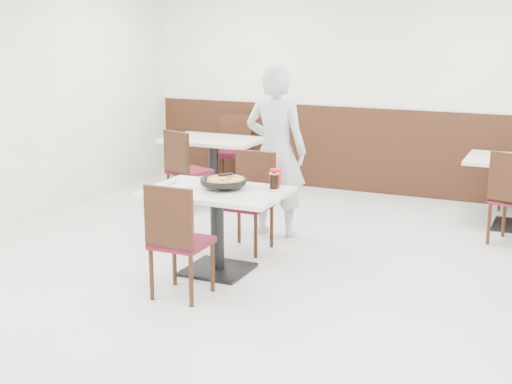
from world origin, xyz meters
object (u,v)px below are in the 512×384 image
at_px(cola_glass, 274,181).
at_px(bg_chair_left_near, 190,170).
at_px(red_cup, 275,178).
at_px(chair_near, 182,240).
at_px(main_table, 217,231).
at_px(bg_table_left, 214,168).
at_px(side_plate, 171,187).
at_px(pizza, 226,182).
at_px(bg_chair_left_far, 234,152).
at_px(pizza_pan, 223,184).
at_px(chair_far, 247,203).
at_px(diner_person, 276,151).

xyz_separation_m(cola_glass, bg_chair_left_near, (-1.74, 1.57, -0.34)).
bearing_deg(red_cup, chair_near, -114.03).
bearing_deg(main_table, bg_table_left, 118.16).
bearing_deg(bg_chair_left_near, side_plate, -44.15).
bearing_deg(pizza, side_plate, -156.31).
height_order(bg_chair_left_near, bg_chair_left_far, same).
height_order(pizza_pan, cola_glass, cola_glass).
distance_m(pizza, bg_chair_left_near, 2.23).
bearing_deg(main_table, cola_glass, 28.94).
bearing_deg(red_cup, bg_chair_left_far, 122.19).
bearing_deg(cola_glass, chair_near, -116.38).
relative_size(chair_far, red_cup, 5.94).
bearing_deg(bg_chair_left_near, main_table, -33.81).
xyz_separation_m(pizza_pan, bg_chair_left_near, (-1.33, 1.75, -0.32)).
xyz_separation_m(main_table, bg_table_left, (-1.31, 2.45, 0.00)).
xyz_separation_m(cola_glass, red_cup, (-0.02, 0.06, 0.02)).
bearing_deg(bg_table_left, pizza_pan, -60.58).
distance_m(cola_glass, bg_chair_left_near, 2.37).
xyz_separation_m(bg_table_left, bg_chair_left_near, (0.01, -0.63, 0.10)).
distance_m(pizza_pan, diner_person, 1.20).
height_order(main_table, pizza_pan, pizza_pan).
height_order(chair_near, red_cup, chair_near).
distance_m(pizza, bg_table_left, 2.78).
relative_size(chair_far, pizza, 2.85).
bearing_deg(bg_table_left, red_cup, -50.96).
relative_size(pizza_pan, cola_glass, 2.96).
bearing_deg(pizza_pan, side_plate, -155.73).
xyz_separation_m(chair_near, red_cup, (0.42, 0.94, 0.35)).
bearing_deg(cola_glass, bg_chair_left_near, 137.89).
bearing_deg(bg_chair_left_far, bg_table_left, 70.27).
bearing_deg(side_plate, diner_person, 73.26).
distance_m(pizza_pan, red_cup, 0.46).
bearing_deg(diner_person, main_table, 86.49).
bearing_deg(cola_glass, main_table, -151.06).
height_order(side_plate, bg_chair_left_near, bg_chair_left_near).
bearing_deg(chair_near, diner_person, 88.99).
bearing_deg(side_plate, chair_near, -52.44).
distance_m(side_plate, red_cup, 0.92).
bearing_deg(pizza, cola_glass, 24.50).
relative_size(side_plate, bg_chair_left_near, 0.20).
bearing_deg(pizza_pan, bg_chair_left_far, 114.21).
bearing_deg(side_plate, bg_chair_left_near, 115.25).
distance_m(chair_far, pizza_pan, 0.68).
distance_m(cola_glass, red_cup, 0.07).
bearing_deg(side_plate, bg_chair_left_far, 106.34).
bearing_deg(bg_chair_left_far, pizza_pan, 93.03).
height_order(diner_person, bg_table_left, diner_person).
relative_size(pizza_pan, bg_chair_left_far, 0.40).
relative_size(chair_far, diner_person, 0.54).
xyz_separation_m(chair_near, bg_table_left, (-1.32, 3.08, -0.10)).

